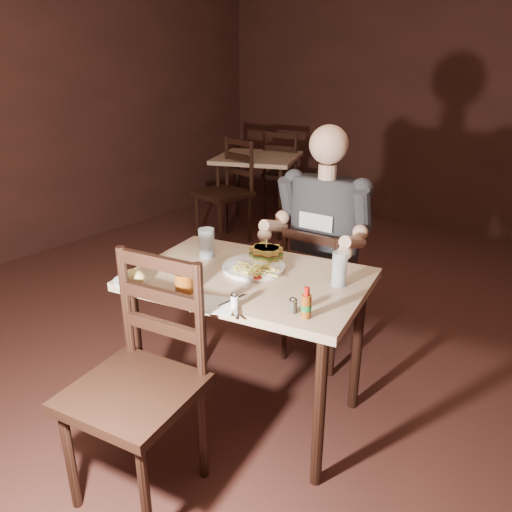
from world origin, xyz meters
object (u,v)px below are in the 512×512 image
Objects in this scene: syrup_dispenser at (184,281)px; side_plate at (130,281)px; main_table at (249,294)px; chair_far at (322,293)px; bg_chair_far at (287,174)px; hot_sauce at (306,302)px; bg_chair_near at (223,193)px; glass_right at (339,269)px; bg_table at (257,165)px; diner at (322,215)px; chair_near at (133,392)px; dinner_plate at (254,268)px; glass_left at (207,243)px.

syrup_dispenser reaches higher than side_plate.
main_table is 1.40× the size of chair_far.
bg_chair_far is 7.68× the size of hot_sauce.
bg_chair_near is 3.05m from hot_sauce.
glass_right is at bearing 36.13° from side_plate.
diner is at bearing -44.59° from bg_table.
main_table is 0.48m from hot_sauce.
dinner_plate is at bearing 78.21° from chair_near.
chair_far is 6.59× the size of hot_sauce.
diner is 0.59m from dinner_plate.
diner reaches higher than bg_chair_near.
chair_near is at bearing -96.48° from diner.
main_table is 0.68m from diner.
chair_far is 0.49m from diner.
main_table is at bearing -94.33° from diner.
hot_sauce is (2.23, -3.15, 0.35)m from bg_chair_far.
bg_chair_far is at bearing 106.07° from syrup_dispenser.
diner is 8.81× the size of syrup_dispenser.
dinner_plate is 0.42m from glass_right.
chair_near is 1.05× the size of diner.
main_table is at bearing -67.97° from dinner_plate.
glass_right is at bearing 52.80° from chair_near.
hot_sauce is at bearing -49.40° from bg_table.
glass_left is (1.50, -1.82, 0.35)m from bg_chair_near.
chair_near is 3.09m from bg_chair_near.
bg_table is 8.19× the size of hot_sauce.
dinner_plate is (1.78, -1.81, 0.28)m from bg_chair_near.
main_table is 8.18× the size of side_plate.
side_plate is at bearing -174.36° from syrup_dispenser.
bg_table is 0.58m from bg_chair_far.
bg_chair_far is (0.00, 0.55, -0.19)m from bg_table.
bg_table is at bearing 131.21° from diner.
glass_left is 0.95× the size of glass_right.
chair_near reaches higher than main_table.
glass_left is (-0.29, -0.01, 0.06)m from dinner_plate.
main_table is 7.67× the size of glass_right.
dinner_plate is 1.89× the size of glass_right.
bg_chair_far is at bearing 123.59° from diner.
bg_table is 1.10× the size of diner.
bg_chair_near is at bearing 134.05° from main_table.
bg_chair_far is 6.79× the size of side_plate.
diner is 6.60× the size of side_plate.
glass_right reaches higher than main_table.
chair_near is (-0.05, -1.35, 0.08)m from chair_far.
bg_chair_far reaches higher than main_table.
glass_left is at bearing 170.40° from main_table.
chair_far is 5.47× the size of glass_right.
main_table is 1.19× the size of bg_chair_near.
glass_left is (-0.31, -0.58, -0.06)m from diner.
dinner_plate is at bearing 112.03° from main_table.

